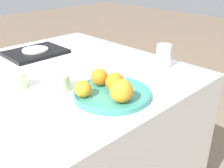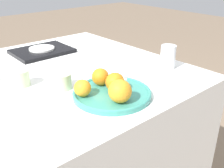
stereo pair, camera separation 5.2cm
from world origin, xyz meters
name	(u,v)px [view 1 (the left image)]	position (x,y,z in m)	size (l,w,h in m)	color
table	(60,142)	(0.00, 0.00, 0.39)	(1.11, 1.10, 0.77)	white
fruit_platter	(112,93)	(0.04, -0.35, 0.78)	(0.30, 0.30, 0.02)	teal
orange_0	(99,77)	(0.05, -0.27, 0.82)	(0.07, 0.07, 0.07)	orange
orange_1	(115,82)	(0.05, -0.35, 0.82)	(0.07, 0.07, 0.07)	orange
orange_2	(121,91)	(0.01, -0.42, 0.83)	(0.08, 0.08, 0.08)	orange
orange_3	(83,89)	(-0.06, -0.30, 0.82)	(0.06, 0.06, 0.06)	orange
water_glass	(164,56)	(0.43, -0.30, 0.83)	(0.07, 0.07, 0.11)	silver
serving_tray	(35,52)	(0.08, 0.31, 0.78)	(0.31, 0.24, 0.02)	black
side_plate	(35,50)	(0.08, 0.31, 0.80)	(0.14, 0.14, 0.01)	silver
cup_1	(60,82)	(-0.07, -0.17, 0.80)	(0.08, 0.08, 0.06)	beige
cup_2	(17,80)	(-0.19, -0.03, 0.81)	(0.08, 0.08, 0.07)	beige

